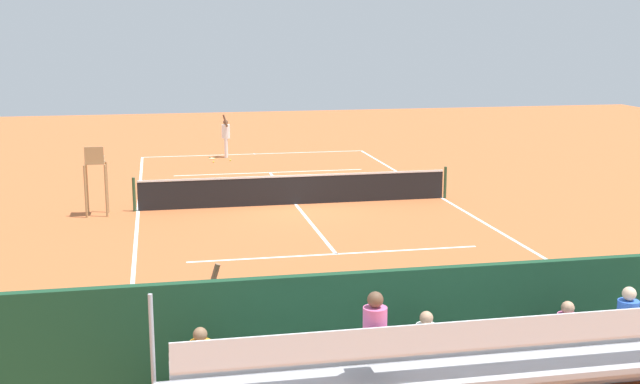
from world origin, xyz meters
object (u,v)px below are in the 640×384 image
(courtside_bench, at_px, (599,324))
(tennis_ball_near, at_px, (213,162))
(tennis_net, at_px, (295,189))
(equipment_bag, at_px, (506,356))
(line_judge, at_px, (213,322))
(tennis_player, at_px, (226,134))
(tennis_ball_far, at_px, (230,160))
(umpire_chair, at_px, (95,173))
(bleacher_stand, at_px, (484,366))
(tennis_racket, at_px, (212,158))

(courtside_bench, height_order, tennis_ball_near, courtside_bench)
(tennis_net, xyz_separation_m, equipment_bag, (-1.31, 13.40, -0.32))
(tennis_ball_near, distance_m, line_judge, 22.09)
(tennis_player, relative_size, tennis_ball_far, 29.18)
(courtside_bench, height_order, equipment_bag, courtside_bench)
(tennis_player, distance_m, tennis_ball_near, 1.78)
(tennis_ball_far, bearing_deg, equipment_bag, 96.50)
(equipment_bag, height_order, line_judge, line_judge)
(tennis_net, distance_m, equipment_bag, 13.47)
(tennis_net, relative_size, tennis_ball_far, 156.06)
(courtside_bench, distance_m, tennis_ball_far, 22.95)
(line_judge, bearing_deg, umpire_chair, -78.36)
(tennis_ball_far, distance_m, line_judge, 22.45)
(tennis_player, bearing_deg, equipment_bag, 96.40)
(tennis_net, distance_m, tennis_ball_near, 9.19)
(umpire_chair, bearing_deg, courtside_bench, 125.68)
(umpire_chair, height_order, line_judge, umpire_chair)
(tennis_net, height_order, bleacher_stand, bleacher_stand)
(line_judge, bearing_deg, tennis_player, -95.48)
(courtside_bench, height_order, tennis_ball_far, courtside_bench)
(equipment_bag, distance_m, tennis_player, 23.85)
(tennis_player, height_order, tennis_ball_near, tennis_player)
(tennis_net, distance_m, tennis_ball_far, 9.36)
(equipment_bag, distance_m, tennis_racket, 23.67)
(tennis_player, bearing_deg, courtside_bench, 100.64)
(tennis_net, relative_size, tennis_player, 5.35)
(tennis_net, distance_m, tennis_player, 10.39)
(line_judge, bearing_deg, tennis_racket, -93.91)
(bleacher_stand, distance_m, tennis_racket, 25.48)
(equipment_bag, bearing_deg, courtside_bench, -175.85)
(tennis_net, xyz_separation_m, courtside_bench, (-3.08, 13.27, 0.06))
(bleacher_stand, bearing_deg, tennis_ball_far, -86.88)
(equipment_bag, height_order, tennis_ball_near, equipment_bag)
(courtside_bench, distance_m, tennis_ball_near, 22.81)
(courtside_bench, relative_size, tennis_racket, 3.07)
(tennis_net, xyz_separation_m, tennis_player, (1.34, -10.29, 0.51))
(tennis_net, bearing_deg, bleacher_stand, 90.27)
(courtside_bench, height_order, line_judge, line_judge)
(bleacher_stand, bearing_deg, tennis_racket, -85.32)
(tennis_ball_far, xyz_separation_m, line_judge, (2.32, 22.31, 0.98))
(umpire_chair, distance_m, courtside_bench, 15.93)
(umpire_chair, relative_size, courtside_bench, 1.19)
(bleacher_stand, relative_size, courtside_bench, 5.03)
(umpire_chair, bearing_deg, equipment_bag, 119.93)
(equipment_bag, bearing_deg, tennis_racket, -81.94)
(courtside_bench, xyz_separation_m, tennis_player, (4.43, -23.56, 0.46))
(bleacher_stand, relative_size, line_judge, 4.70)
(tennis_racket, bearing_deg, tennis_ball_far, 133.48)
(equipment_bag, xyz_separation_m, tennis_ball_near, (3.32, -22.36, -0.15))
(equipment_bag, xyz_separation_m, tennis_player, (2.66, -23.69, 0.84))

